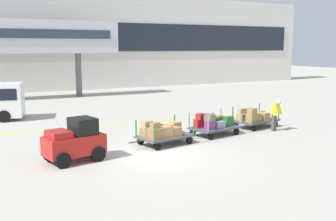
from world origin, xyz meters
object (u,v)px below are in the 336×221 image
object	(u,v)px
baggage_handler	(276,114)
baggage_cart_tail	(254,117)
baggage_tug	(75,141)
baggage_cart_lead	(162,132)
baggage_cart_middle	(213,124)

from	to	relation	value
baggage_handler	baggage_cart_tail	bearing A→B (deg)	108.10
baggage_tug	baggage_handler	world-z (taller)	baggage_tug
baggage_cart_tail	baggage_handler	bearing A→B (deg)	-71.90
baggage_cart_lead	baggage_cart_middle	xyz separation A→B (m)	(3.00, 0.61, -0.01)
baggage_tug	baggage_cart_lead	world-z (taller)	baggage_tug
baggage_cart_middle	baggage_handler	world-z (taller)	baggage_handler
baggage_cart_lead	baggage_cart_tail	distance (m)	6.00
baggage_cart_middle	baggage_cart_tail	bearing A→B (deg)	11.32
baggage_tug	baggage_cart_lead	xyz separation A→B (m)	(3.95, 0.81, -0.20)
baggage_cart_lead	baggage_cart_middle	bearing A→B (deg)	11.57
baggage_cart_tail	baggage_cart_middle	bearing A→B (deg)	-168.68
baggage_cart_lead	baggage_cart_middle	size ratio (longest dim) A/B	1.00
baggage_tug	baggage_cart_middle	bearing A→B (deg)	11.57
baggage_cart_tail	baggage_handler	xyz separation A→B (m)	(0.39, -1.19, 0.33)
baggage_tug	baggage_cart_middle	distance (m)	7.10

